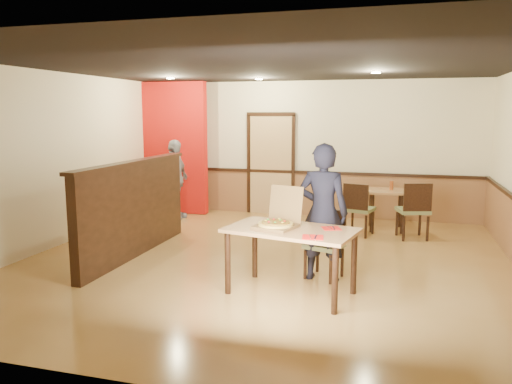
# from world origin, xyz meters

# --- Properties ---
(floor) EXTENTS (7.00, 7.00, 0.00)m
(floor) POSITION_xyz_m (0.00, 0.00, 0.00)
(floor) COLOR #B78847
(floor) RESTS_ON ground
(ceiling) EXTENTS (7.00, 7.00, 0.00)m
(ceiling) POSITION_xyz_m (0.00, 0.00, 2.80)
(ceiling) COLOR black
(ceiling) RESTS_ON wall_back
(wall_back) EXTENTS (7.00, 0.00, 7.00)m
(wall_back) POSITION_xyz_m (0.00, 3.50, 1.40)
(wall_back) COLOR beige
(wall_back) RESTS_ON floor
(wall_left) EXTENTS (0.00, 7.00, 7.00)m
(wall_left) POSITION_xyz_m (-3.50, 0.00, 1.40)
(wall_left) COLOR beige
(wall_left) RESTS_ON floor
(wainscot_back) EXTENTS (7.00, 0.04, 0.90)m
(wainscot_back) POSITION_xyz_m (0.00, 3.47, 0.45)
(wainscot_back) COLOR brown
(wainscot_back) RESTS_ON floor
(chair_rail_back) EXTENTS (7.00, 0.06, 0.06)m
(chair_rail_back) POSITION_xyz_m (0.00, 3.45, 0.92)
(chair_rail_back) COLOR black
(chair_rail_back) RESTS_ON wall_back
(back_door) EXTENTS (0.90, 0.06, 2.10)m
(back_door) POSITION_xyz_m (-0.80, 3.46, 1.05)
(back_door) COLOR tan
(back_door) RESTS_ON wall_back
(booth_partition) EXTENTS (0.20, 3.10, 1.44)m
(booth_partition) POSITION_xyz_m (-2.00, -0.20, 0.74)
(booth_partition) COLOR black
(booth_partition) RESTS_ON floor
(red_accent_panel) EXTENTS (1.60, 0.20, 2.78)m
(red_accent_panel) POSITION_xyz_m (-2.90, 3.00, 1.40)
(red_accent_panel) COLOR red
(red_accent_panel) RESTS_ON floor
(spot_a) EXTENTS (0.14, 0.14, 0.02)m
(spot_a) POSITION_xyz_m (-2.30, 1.80, 2.78)
(spot_a) COLOR beige
(spot_a) RESTS_ON ceiling
(spot_b) EXTENTS (0.14, 0.14, 0.02)m
(spot_b) POSITION_xyz_m (-0.80, 2.50, 2.78)
(spot_b) COLOR beige
(spot_b) RESTS_ON ceiling
(spot_c) EXTENTS (0.14, 0.14, 0.02)m
(spot_c) POSITION_xyz_m (1.40, 1.50, 2.78)
(spot_c) COLOR beige
(spot_c) RESTS_ON ceiling
(main_table) EXTENTS (1.64, 1.14, 0.80)m
(main_table) POSITION_xyz_m (0.61, -1.17, 0.69)
(main_table) COLOR #AC7A48
(main_table) RESTS_ON floor
(diner_chair) EXTENTS (0.55, 0.55, 0.89)m
(diner_chair) POSITION_xyz_m (0.93, -0.42, 0.48)
(diner_chair) COLOR olive
(diner_chair) RESTS_ON floor
(side_chair_left) EXTENTS (0.57, 0.57, 0.94)m
(side_chair_left) POSITION_xyz_m (1.16, 1.95, 0.51)
(side_chair_left) COLOR olive
(side_chair_left) RESTS_ON floor
(side_chair_right) EXTENTS (0.61, 0.61, 0.99)m
(side_chair_right) POSITION_xyz_m (2.10, 1.95, 0.54)
(side_chair_right) COLOR olive
(side_chair_right) RESTS_ON floor
(side_table) EXTENTS (0.75, 0.75, 0.74)m
(side_table) POSITION_xyz_m (1.63, 2.57, 0.57)
(side_table) COLOR #AC7A48
(side_table) RESTS_ON floor
(diner) EXTENTS (0.68, 0.47, 1.78)m
(diner) POSITION_xyz_m (0.90, -0.56, 0.89)
(diner) COLOR black
(diner) RESTS_ON floor
(passerby) EXTENTS (0.48, 0.98, 1.62)m
(passerby) POSITION_xyz_m (-2.55, 2.40, 0.81)
(passerby) COLOR #98969F
(passerby) RESTS_ON floor
(pizza_box) EXTENTS (0.56, 0.62, 0.47)m
(pizza_box) POSITION_xyz_m (0.44, -1.14, 0.86)
(pizza_box) COLOR brown
(pizza_box) RESTS_ON main_table
(pizza) EXTENTS (0.48, 0.48, 0.03)m
(pizza) POSITION_xyz_m (0.43, -1.19, 0.85)
(pizza) COLOR gold
(pizza) RESTS_ON pizza_box
(napkin_near) EXTENTS (0.26, 0.26, 0.01)m
(napkin_near) POSITION_xyz_m (0.93, -1.53, 0.80)
(napkin_near) COLOR red
(napkin_near) RESTS_ON main_table
(napkin_far) EXTENTS (0.27, 0.27, 0.01)m
(napkin_far) POSITION_xyz_m (1.07, -1.04, 0.80)
(napkin_far) COLOR red
(napkin_far) RESTS_ON main_table
(condiment) EXTENTS (0.07, 0.07, 0.17)m
(condiment) POSITION_xyz_m (1.70, 2.61, 0.83)
(condiment) COLOR #91421A
(condiment) RESTS_ON side_table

